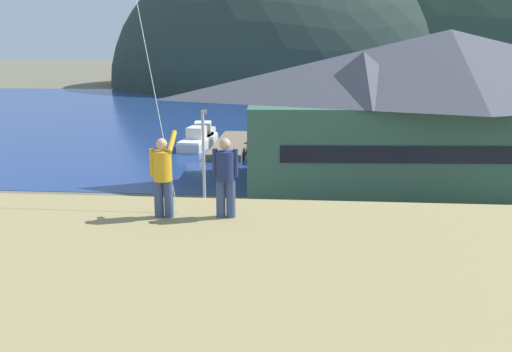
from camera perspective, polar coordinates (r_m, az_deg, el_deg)
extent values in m
plane|color=#66604C|center=(21.40, -4.48, -15.36)|extent=(600.00, 600.00, 0.00)
cube|color=gray|center=(25.81, -2.70, -9.89)|extent=(40.00, 20.00, 0.10)
cube|color=navy|center=(79.18, 2.44, 6.20)|extent=(360.00, 84.00, 0.03)
ellipsoid|color=#2D3D33|center=(137.23, 3.27, 9.37)|extent=(85.14, 70.04, 68.68)
ellipsoid|color=#334733|center=(143.95, 16.99, 9.01)|extent=(142.87, 56.03, 77.50)
cube|color=#38604C|center=(42.42, 18.59, 3.14)|extent=(28.46, 12.57, 6.23)
cube|color=black|center=(37.21, 21.06, 2.02)|extent=(23.66, 1.44, 1.10)
pyramid|color=#4C4C56|center=(41.83, 19.18, 10.68)|extent=(30.19, 13.76, 4.94)
pyramid|color=#4C4C56|center=(38.54, 10.91, 9.91)|extent=(6.38, 6.38, 3.46)
cube|color=beige|center=(41.61, 4.00, 1.26)|extent=(5.65, 5.50, 2.85)
pyramid|color=#47474C|center=(41.18, 4.05, 4.39)|extent=(6.11, 6.04, 1.75)
cube|color=black|center=(39.26, 3.55, -0.13)|extent=(1.10, 0.17, 2.00)
cube|color=#70604C|center=(54.98, -2.46, 3.20)|extent=(3.20, 13.19, 0.70)
cube|color=#A8A399|center=(59.10, -5.44, 3.99)|extent=(3.29, 7.77, 0.90)
cube|color=#B7B2A8|center=(59.01, -5.45, 4.50)|extent=(3.19, 7.54, 0.16)
cube|color=silver|center=(58.36, -5.50, 5.02)|extent=(1.95, 2.45, 1.10)
cube|color=navy|center=(51.34, 1.11, 2.57)|extent=(3.05, 8.14, 0.90)
cube|color=navy|center=(51.24, 1.12, 3.15)|extent=(2.96, 7.90, 0.16)
cube|color=silver|center=(50.53, 1.12, 3.73)|extent=(1.94, 2.51, 1.10)
cube|color=silver|center=(55.73, -5.96, 3.39)|extent=(3.00, 7.19, 0.90)
cube|color=white|center=(55.64, -5.97, 3.93)|extent=(2.91, 6.97, 0.16)
cube|color=silver|center=(55.05, -6.15, 4.48)|extent=(1.79, 2.26, 1.10)
cube|color=red|center=(27.13, 4.86, -6.97)|extent=(4.25, 1.92, 0.80)
cube|color=#B11A15|center=(26.88, 4.58, -5.46)|extent=(2.15, 1.66, 0.70)
cube|color=black|center=(26.89, 4.57, -5.53)|extent=(2.19, 1.69, 0.32)
cylinder|color=black|center=(26.43, 7.78, -8.56)|extent=(0.65, 0.24, 0.64)
cylinder|color=black|center=(28.13, 7.71, -7.15)|extent=(0.65, 0.24, 0.64)
cylinder|color=black|center=(26.48, 1.80, -8.38)|extent=(0.65, 0.24, 0.64)
cylinder|color=black|center=(28.19, 2.11, -6.98)|extent=(0.65, 0.24, 0.64)
cylinder|color=black|center=(27.64, 24.75, -8.74)|extent=(0.66, 0.27, 0.64)
cylinder|color=black|center=(29.19, 23.28, -7.40)|extent=(0.66, 0.27, 0.64)
cube|color=#236633|center=(22.18, 16.15, -12.40)|extent=(4.24, 1.90, 0.80)
cube|color=#1E562B|center=(21.83, 15.89, -10.64)|extent=(2.14, 1.65, 0.70)
cube|color=black|center=(21.85, 15.88, -10.73)|extent=(2.18, 1.68, 0.32)
cylinder|color=black|center=(21.91, 20.20, -14.24)|extent=(0.64, 0.23, 0.64)
cylinder|color=black|center=(23.48, 18.92, -12.18)|extent=(0.64, 0.23, 0.64)
cylinder|color=black|center=(21.30, 12.92, -14.55)|extent=(0.64, 0.23, 0.64)
cylinder|color=black|center=(22.91, 12.17, -12.39)|extent=(0.64, 0.23, 0.64)
cylinder|color=black|center=(22.79, 24.48, -13.53)|extent=(0.65, 0.24, 0.64)
cube|color=black|center=(21.37, -5.34, -12.93)|extent=(4.28, 1.99, 0.80)
cube|color=black|center=(21.01, -4.98, -11.13)|extent=(2.17, 1.69, 0.70)
cube|color=black|center=(21.03, -4.98, -11.22)|extent=(2.21, 1.73, 0.32)
cylinder|color=black|center=(22.65, -8.25, -12.52)|extent=(0.65, 0.25, 0.64)
cylinder|color=black|center=(21.09, -9.62, -14.68)|extent=(0.65, 0.25, 0.64)
cylinder|color=black|center=(22.12, -1.24, -13.05)|extent=(0.65, 0.25, 0.64)
cylinder|color=black|center=(20.52, -2.03, -15.33)|extent=(0.65, 0.25, 0.64)
cylinder|color=#ADADB2|center=(30.22, -5.38, 0.38)|extent=(0.16, 0.16, 6.67)
cube|color=#4C4C51|center=(29.99, -5.40, 6.56)|extent=(0.24, 0.70, 0.20)
cylinder|color=#384770|center=(12.20, -9.98, -2.31)|extent=(0.20, 0.20, 0.82)
cylinder|color=#384770|center=(12.14, -8.98, -2.35)|extent=(0.20, 0.20, 0.82)
cylinder|color=gold|center=(11.99, -9.61, 1.03)|extent=(0.40, 0.40, 0.64)
sphere|color=tan|center=(11.90, -9.71, 3.28)|extent=(0.24, 0.24, 0.24)
cylinder|color=gold|center=(12.02, -8.65, 3.52)|extent=(0.12, 0.56, 0.43)
cylinder|color=gold|center=(12.04, -10.64, 1.37)|extent=(0.11, 0.11, 0.60)
cylinder|color=#384770|center=(12.03, -3.65, -2.35)|extent=(0.20, 0.20, 0.82)
cylinder|color=#384770|center=(12.01, -2.61, -2.37)|extent=(0.20, 0.20, 0.82)
cylinder|color=navy|center=(11.84, -3.18, 1.04)|extent=(0.40, 0.40, 0.64)
sphere|color=tan|center=(11.74, -3.21, 3.32)|extent=(0.24, 0.24, 0.24)
cylinder|color=navy|center=(11.85, -4.24, 1.38)|extent=(0.11, 0.11, 0.60)
cylinder|color=navy|center=(11.80, -2.12, 1.35)|extent=(0.11, 0.11, 0.60)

